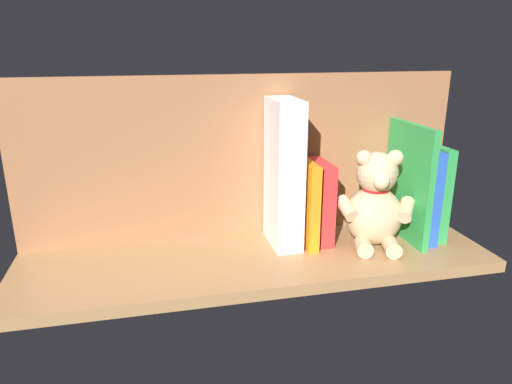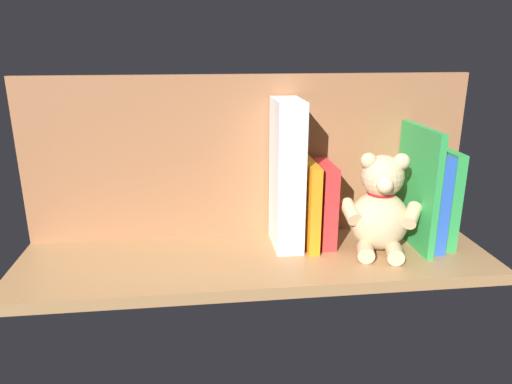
{
  "view_description": "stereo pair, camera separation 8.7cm",
  "coord_description": "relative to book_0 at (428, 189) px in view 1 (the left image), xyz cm",
  "views": [
    {
      "loc": [
        18.48,
        81.23,
        39.32
      ],
      "look_at": [
        0.0,
        0.0,
        12.62
      ],
      "focal_mm": 33.24,
      "sensor_mm": 36.0,
      "label": 1
    },
    {
      "loc": [
        9.87,
        82.72,
        39.32
      ],
      "look_at": [
        0.0,
        0.0,
        12.62
      ],
      "focal_mm": 33.24,
      "sensor_mm": 36.0,
      "label": 2
    }
  ],
  "objects": [
    {
      "name": "book_1",
      "position": [
        3.02,
        0.65,
        -0.04
      ],
      "size": [
        2.21,
        15.23,
        19.14
      ],
      "primitive_type": "cube",
      "color": "blue",
      "rests_on": "ground_plane"
    },
    {
      "name": "ground_plane",
      "position": [
        37.73,
        3.13,
        -10.71
      ],
      "size": [
        89.92,
        26.99,
        2.2
      ],
      "primitive_type": "cube",
      "color": "#A87A4C"
    },
    {
      "name": "book_2",
      "position": [
        5.64,
        1.4,
        2.3
      ],
      "size": [
        1.33,
        16.73,
        23.82
      ],
      "primitive_type": "cube",
      "color": "green",
      "rests_on": "ground_plane"
    },
    {
      "name": "book_4",
      "position": [
        26.73,
        -0.74,
        -1.05
      ],
      "size": [
        2.03,
        12.45,
        17.11
      ],
      "primitive_type": "cube",
      "color": "orange",
      "rests_on": "ground_plane"
    },
    {
      "name": "book_3",
      "position": [
        23.41,
        -1.51,
        -1.4
      ],
      "size": [
        2.93,
        10.91,
        16.42
      ],
      "primitive_type": "cube",
      "color": "red",
      "rests_on": "ground_plane"
    },
    {
      "name": "dictionary_thick_white",
      "position": [
        31.22,
        -1.06,
        4.91
      ],
      "size": [
        5.26,
        11.61,
        29.04
      ],
      "primitive_type": "cube",
      "color": "white",
      "rests_on": "ground_plane"
    },
    {
      "name": "book_0",
      "position": [
        0.0,
        0.0,
        0.0
      ],
      "size": [
        2.19,
        13.93,
        19.22
      ],
      "primitive_type": "cube",
      "rotation": [
        0.0,
        0.0,
        0.0
      ],
      "color": "green",
      "rests_on": "ground_plane"
    },
    {
      "name": "shelf_back_panel",
      "position": [
        37.73,
        -8.12,
        6.95
      ],
      "size": [
        89.92,
        1.5,
        33.11
      ],
      "primitive_type": "cube",
      "color": "#9D6540",
      "rests_on": "ground_plane"
    },
    {
      "name": "teddy_bear",
      "position": [
        13.69,
        3.85,
        -1.03
      ],
      "size": [
        15.23,
        14.46,
        19.48
      ],
      "rotation": [
        0.0,
        0.0,
        -0.27
      ],
      "color": "#D1B284",
      "rests_on": "ground_plane"
    }
  ]
}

